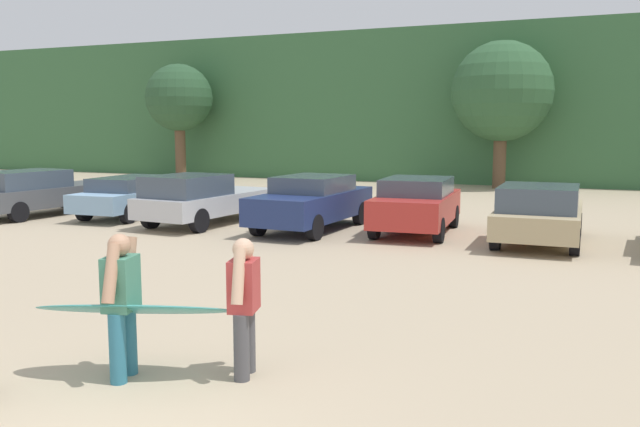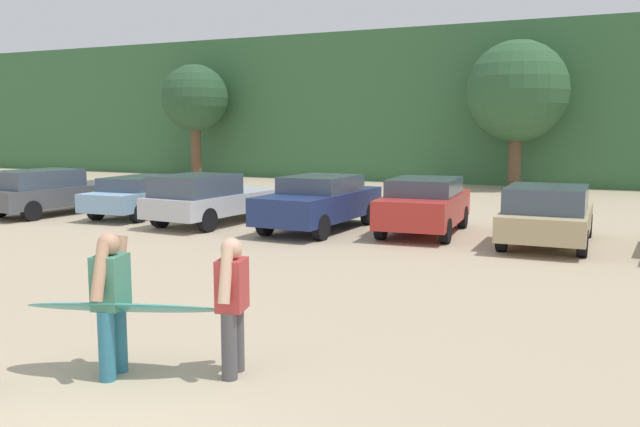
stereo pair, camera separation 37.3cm
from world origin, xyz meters
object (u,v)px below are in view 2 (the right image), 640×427
at_px(parked_car_dark_gray, 51,191).
at_px(parked_car_silver, 212,198).
at_px(parked_car_tan, 547,214).
at_px(parked_car_red, 424,204).
at_px(parked_car_navy, 320,201).
at_px(person_companion, 232,298).
at_px(person_adult, 111,296).
at_px(surfboard_teal, 124,308).
at_px(parked_car_sky_blue, 146,194).

relative_size(parked_car_dark_gray, parked_car_silver, 1.00).
bearing_deg(parked_car_tan, parked_car_silver, 91.88).
bearing_deg(parked_car_red, parked_car_navy, 97.69).
relative_size(parked_car_silver, parked_car_tan, 1.09).
bearing_deg(person_companion, parked_car_silver, -69.42).
bearing_deg(parked_car_navy, person_adult, -165.05).
height_order(parked_car_tan, person_companion, person_companion).
bearing_deg(surfboard_teal, parked_car_sky_blue, -71.62).
bearing_deg(person_adult, parked_car_navy, -91.88).
bearing_deg(person_adult, parked_car_red, -106.33).
relative_size(parked_car_silver, parked_car_red, 1.16).
bearing_deg(parked_car_tan, parked_car_red, 81.16).
height_order(parked_car_sky_blue, parked_car_silver, parked_car_silver).
bearing_deg(surfboard_teal, parked_car_tan, -127.53).
relative_size(parked_car_navy, person_companion, 2.93).
xyz_separation_m(person_adult, person_companion, (1.22, 0.60, -0.04)).
relative_size(parked_car_sky_blue, person_adult, 2.89).
distance_m(parked_car_red, person_adult, 11.45).
bearing_deg(person_companion, parked_car_red, -99.98).
bearing_deg(parked_car_silver, parked_car_dark_gray, 97.83).
bearing_deg(surfboard_teal, parked_car_dark_gray, -60.45).
bearing_deg(parked_car_tan, parked_car_navy, 90.36).
bearing_deg(parked_car_sky_blue, parked_car_navy, -96.99).
distance_m(parked_car_dark_gray, parked_car_silver, 6.00).
xyz_separation_m(parked_car_navy, surfboard_teal, (2.49, -10.77, -0.01)).
xyz_separation_m(parked_car_navy, parked_car_tan, (5.96, 0.12, -0.04)).
relative_size(parked_car_tan, person_companion, 2.79).
bearing_deg(parked_car_tan, person_adult, 161.22).
xyz_separation_m(parked_car_sky_blue, person_adult, (8.73, -11.31, 0.24)).
relative_size(parked_car_tan, surfboard_teal, 1.90).
xyz_separation_m(parked_car_tan, person_companion, (-2.34, -10.41, 0.15)).
bearing_deg(surfboard_teal, person_companion, -176.71).
bearing_deg(person_adult, person_companion, -168.40).
xyz_separation_m(parked_car_silver, person_companion, (6.95, -9.97, 0.13)).
relative_size(parked_car_navy, person_adult, 2.82).
xyz_separation_m(parked_car_dark_gray, person_adult, (11.72, -10.24, 0.16)).
height_order(parked_car_silver, person_companion, person_companion).
xyz_separation_m(parked_car_dark_gray, parked_car_sky_blue, (2.99, 1.07, -0.08)).
xyz_separation_m(parked_car_silver, parked_car_tan, (9.29, 0.44, -0.02)).
bearing_deg(parked_car_sky_blue, parked_car_dark_gray, 106.58).
relative_size(parked_car_sky_blue, parked_car_red, 1.15).
height_order(parked_car_red, surfboard_teal, parked_car_red).
bearing_deg(parked_car_dark_gray, person_adult, -125.21).
xyz_separation_m(parked_car_tan, surfboard_teal, (-3.48, -10.89, 0.03)).
bearing_deg(parked_car_navy, surfboard_teal, -164.50).
bearing_deg(parked_car_navy, parked_car_sky_blue, 88.62).
relative_size(parked_car_sky_blue, parked_car_silver, 0.99).
relative_size(parked_car_dark_gray, parked_car_red, 1.17).
height_order(parked_car_sky_blue, person_adult, person_adult).
bearing_deg(parked_car_red, person_adult, 174.19).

